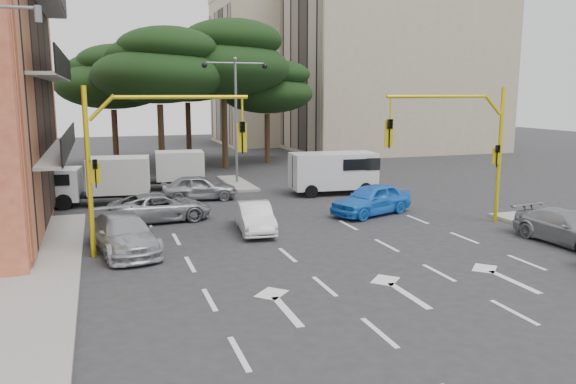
% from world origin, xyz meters
% --- Properties ---
extents(ground, '(120.00, 120.00, 0.00)m').
position_xyz_m(ground, '(0.00, 0.00, 0.00)').
color(ground, '#28282B').
rests_on(ground, ground).
extents(median_strip, '(1.40, 6.00, 0.15)m').
position_xyz_m(median_strip, '(0.00, 16.00, 0.07)').
color(median_strip, gray).
rests_on(median_strip, ground).
extents(apartment_beige_near, '(20.20, 12.15, 18.70)m').
position_xyz_m(apartment_beige_near, '(19.95, 32.00, 9.35)').
color(apartment_beige_near, tan).
rests_on(apartment_beige_near, ground).
extents(apartment_beige_far, '(16.20, 12.15, 16.70)m').
position_xyz_m(apartment_beige_far, '(12.95, 44.00, 8.35)').
color(apartment_beige_far, tan).
rests_on(apartment_beige_far, ground).
extents(pine_left_near, '(9.15, 9.15, 10.23)m').
position_xyz_m(pine_left_near, '(-3.94, 21.96, 7.60)').
color(pine_left_near, '#382616').
rests_on(pine_left_near, ground).
extents(pine_center, '(9.98, 9.98, 11.16)m').
position_xyz_m(pine_center, '(1.06, 23.96, 8.30)').
color(pine_center, '#382616').
rests_on(pine_center, ground).
extents(pine_left_far, '(8.32, 8.32, 9.30)m').
position_xyz_m(pine_left_far, '(-6.94, 25.96, 6.91)').
color(pine_left_far, '#382616').
rests_on(pine_left_far, ground).
extents(pine_right, '(7.49, 7.49, 8.37)m').
position_xyz_m(pine_right, '(5.06, 25.96, 6.22)').
color(pine_right, '#382616').
rests_on(pine_right, ground).
extents(pine_back, '(9.15, 9.15, 10.23)m').
position_xyz_m(pine_back, '(-0.94, 28.96, 7.60)').
color(pine_back, '#382616').
rests_on(pine_back, ground).
extents(signal_mast_right, '(5.79, 0.37, 6.00)m').
position_xyz_m(signal_mast_right, '(6.80, 1.99, 3.88)').
color(signal_mast_right, gold).
rests_on(signal_mast_right, ground).
extents(signal_mast_left, '(5.79, 0.37, 6.00)m').
position_xyz_m(signal_mast_left, '(-6.80, 1.99, 3.88)').
color(signal_mast_left, gold).
rests_on(signal_mast_left, ground).
extents(street_lamp_center, '(4.16, 0.36, 7.77)m').
position_xyz_m(street_lamp_center, '(0.00, 16.00, 5.43)').
color(street_lamp_center, slate).
rests_on(street_lamp_center, median_strip).
extents(car_white_hatch, '(1.72, 3.86, 1.23)m').
position_xyz_m(car_white_hatch, '(-2.19, 3.72, 0.62)').
color(car_white_hatch, silver).
rests_on(car_white_hatch, ground).
extents(car_blue_compact, '(4.67, 3.18, 1.48)m').
position_xyz_m(car_blue_compact, '(3.98, 5.18, 0.74)').
color(car_blue_compact, blue).
rests_on(car_blue_compact, ground).
extents(car_silver_wagon, '(2.70, 4.97, 1.37)m').
position_xyz_m(car_silver_wagon, '(-7.53, 2.32, 0.68)').
color(car_silver_wagon, '#A7AAAF').
rests_on(car_silver_wagon, ground).
extents(car_silver_cross_a, '(4.74, 2.50, 1.27)m').
position_xyz_m(car_silver_cross_a, '(-5.72, 7.00, 0.63)').
color(car_silver_cross_a, '#94969B').
rests_on(car_silver_cross_a, ground).
extents(car_silver_cross_b, '(4.21, 2.09, 1.38)m').
position_xyz_m(car_silver_cross_b, '(-3.21, 11.54, 0.69)').
color(car_silver_cross_b, '#93949A').
rests_on(car_silver_cross_b, ground).
extents(car_silver_parked, '(2.17, 4.57, 1.29)m').
position_xyz_m(car_silver_parked, '(8.70, -2.04, 0.64)').
color(car_silver_parked, gray).
rests_on(car_silver_parked, ground).
extents(van_white, '(4.99, 2.56, 2.41)m').
position_xyz_m(van_white, '(4.48, 11.00, 1.21)').
color(van_white, silver).
rests_on(van_white, ground).
extents(box_truck_a, '(5.26, 2.70, 2.48)m').
position_xyz_m(box_truck_a, '(-8.21, 11.70, 1.24)').
color(box_truck_a, silver).
rests_on(box_truck_a, ground).
extents(box_truck_b, '(4.80, 2.32, 2.29)m').
position_xyz_m(box_truck_b, '(-4.50, 15.50, 1.15)').
color(box_truck_b, white).
rests_on(box_truck_b, ground).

